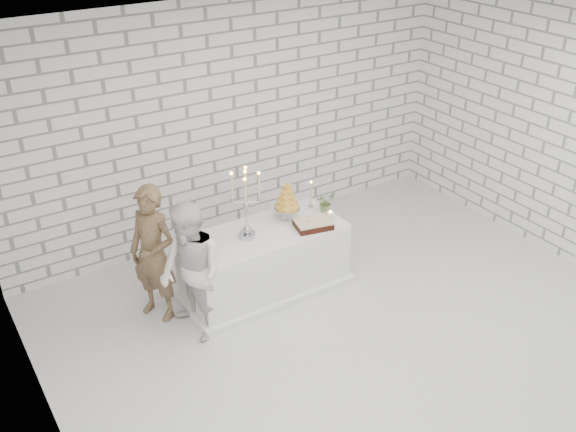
% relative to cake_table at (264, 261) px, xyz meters
% --- Properties ---
extents(ground, '(6.00, 5.00, 0.01)m').
position_rel_cake_table_xyz_m(ground, '(0.43, -1.10, -0.38)').
color(ground, silver).
rests_on(ground, ground).
extents(ceiling, '(6.00, 5.00, 0.01)m').
position_rel_cake_table_xyz_m(ceiling, '(0.43, -1.10, 2.62)').
color(ceiling, white).
rests_on(ceiling, ground).
extents(wall_back, '(6.00, 0.01, 3.00)m').
position_rel_cake_table_xyz_m(wall_back, '(0.43, 1.40, 1.12)').
color(wall_back, white).
rests_on(wall_back, ground).
extents(wall_left, '(0.01, 5.00, 3.00)m').
position_rel_cake_table_xyz_m(wall_left, '(-2.57, -1.10, 1.12)').
color(wall_left, white).
rests_on(wall_left, ground).
extents(wall_right, '(0.01, 5.00, 3.00)m').
position_rel_cake_table_xyz_m(wall_right, '(3.43, -1.10, 1.12)').
color(wall_right, white).
rests_on(wall_right, ground).
extents(cake_table, '(1.80, 0.80, 0.75)m').
position_rel_cake_table_xyz_m(cake_table, '(0.00, 0.00, 0.00)').
color(cake_table, white).
rests_on(cake_table, ground).
extents(groom, '(0.59, 0.66, 1.52)m').
position_rel_cake_table_xyz_m(groom, '(-1.19, 0.21, 0.38)').
color(groom, brown).
rests_on(groom, ground).
extents(bride, '(0.62, 0.77, 1.49)m').
position_rel_cake_table_xyz_m(bride, '(-1.00, -0.29, 0.37)').
color(bride, white).
rests_on(bride, ground).
extents(candelabra, '(0.39, 0.39, 0.79)m').
position_rel_cake_table_xyz_m(candelabra, '(-0.20, 0.00, 0.77)').
color(candelabra, '#A8A9B3').
rests_on(candelabra, cake_table).
extents(croquembouche, '(0.37, 0.37, 0.46)m').
position_rel_cake_table_xyz_m(croquembouche, '(0.37, 0.11, 0.61)').
color(croquembouche, '#B4862C').
rests_on(croquembouche, cake_table).
extents(chocolate_cake, '(0.44, 0.36, 0.08)m').
position_rel_cake_table_xyz_m(chocolate_cake, '(0.51, -0.21, 0.42)').
color(chocolate_cake, black).
rests_on(chocolate_cake, cake_table).
extents(pillar_candle, '(0.08, 0.08, 0.12)m').
position_rel_cake_table_xyz_m(pillar_candle, '(0.74, -0.21, 0.44)').
color(pillar_candle, white).
rests_on(pillar_candle, cake_table).
extents(extra_taper, '(0.07, 0.07, 0.32)m').
position_rel_cake_table_xyz_m(extra_taper, '(0.75, 0.19, 0.54)').
color(extra_taper, beige).
rests_on(extra_taper, cake_table).
extents(flowers, '(0.26, 0.24, 0.23)m').
position_rel_cake_table_xyz_m(flowers, '(0.84, 0.02, 0.49)').
color(flowers, '#527240').
rests_on(flowers, cake_table).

